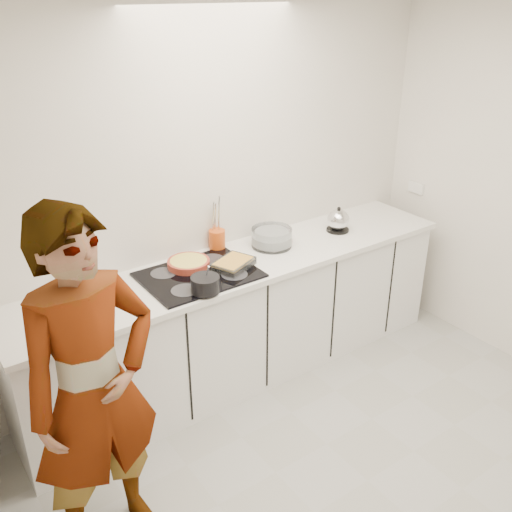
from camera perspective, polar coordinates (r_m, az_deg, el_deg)
floor at (r=3.61m, az=11.09°, el=-21.17°), size 3.60×3.20×0.00m
wall_back at (r=3.96m, az=-4.04°, el=6.25°), size 3.60×0.00×2.60m
base_cabinets at (r=4.09m, az=-1.30°, el=-6.50°), size 3.20×0.58×0.87m
countertop at (r=3.87m, az=-1.37°, el=-0.76°), size 3.24×0.64×0.04m
hob at (r=3.68m, az=-5.72°, el=-1.89°), size 0.72×0.54×0.01m
tart_dish at (r=3.76m, az=-6.76°, el=-0.70°), size 0.28×0.28×0.05m
saucepan at (r=3.44m, az=-5.10°, el=-2.82°), size 0.19×0.19×0.17m
baking_dish at (r=3.73m, az=-2.30°, el=-0.77°), size 0.32×0.28×0.05m
mixing_bowl at (r=4.05m, az=1.58°, el=1.80°), size 0.35×0.35×0.13m
tea_towel at (r=4.10m, az=1.98°, el=1.36°), size 0.22×0.18×0.03m
kettle at (r=4.35m, az=8.21°, el=3.50°), size 0.17×0.17×0.19m
utensil_crock at (r=4.01m, az=-3.91°, el=1.64°), size 0.15×0.15×0.14m
cook at (r=2.79m, az=-15.92°, el=-12.86°), size 0.72×0.53×1.83m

